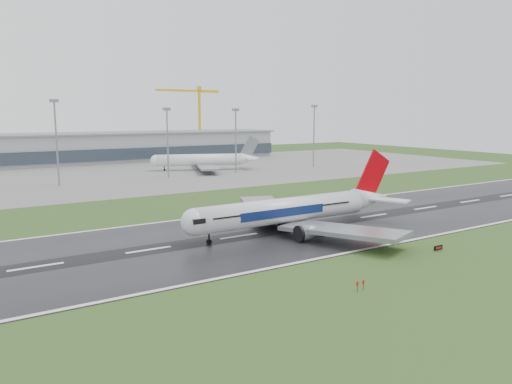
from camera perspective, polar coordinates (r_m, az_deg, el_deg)
ground at (r=105.06m, az=-2.01°, el=-5.19°), size 520.00×520.00×0.00m
runway at (r=105.05m, az=-2.01°, el=-5.16°), size 400.00×45.00×0.10m
apron at (r=220.66m, az=-18.55°, el=1.86°), size 400.00×130.00×0.08m
terminal at (r=278.45m, az=-21.58°, el=4.64°), size 240.00×36.00×15.00m
main_airliner at (r=109.03m, az=4.88°, el=-0.22°), size 56.08×53.44×16.47m
parked_airliner at (r=229.94m, az=-6.08°, el=4.46°), size 65.00×62.89×15.11m
tower_crane at (r=319.66m, az=-6.56°, el=8.23°), size 43.78×4.68×43.24m
runway_sign at (r=100.52m, az=20.40°, el=-6.12°), size 2.29×0.85×1.04m
floodmast_2 at (r=191.37m, az=-22.13°, el=5.13°), size 0.64×0.64×29.91m
floodmast_3 at (r=203.19m, az=-10.22°, el=5.45°), size 0.64×0.64×27.18m
floodmast_4 at (r=217.12m, az=-2.36°, el=5.79°), size 0.64×0.64×27.06m
floodmast_5 at (r=241.81m, az=6.74°, el=6.30°), size 0.64×0.64×29.00m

